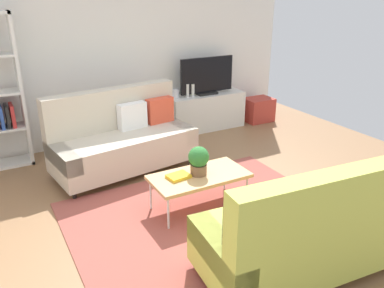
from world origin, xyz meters
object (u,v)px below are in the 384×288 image
at_px(couch_green, 310,229).
at_px(bottle_0, 188,91).
at_px(tv, 207,76).
at_px(potted_plant, 199,160).
at_px(couch_beige, 123,139).
at_px(tv_console, 206,111).
at_px(vase_0, 175,93).
at_px(bottle_1, 193,90).
at_px(coffee_table, 199,177).
at_px(table_book_0, 178,176).
at_px(storage_trunk, 258,110).

xyz_separation_m(couch_green, bottle_0, (0.81, 3.72, 0.31)).
height_order(couch_green, tv, tv).
distance_m(tv, potted_plant, 2.76).
height_order(couch_beige, tv_console, couch_beige).
bearing_deg(vase_0, bottle_1, -17.08).
bearing_deg(couch_green, tv, 77.22).
height_order(coffee_table, bottle_0, bottle_0).
height_order(tv_console, tv, tv).
bearing_deg(tv, bottle_0, -177.06).
bearing_deg(bottle_0, vase_0, 154.78).
relative_size(tv, table_book_0, 4.17).
xyz_separation_m(couch_green, storage_trunk, (2.30, 3.66, -0.23)).
xyz_separation_m(tv, vase_0, (-0.58, 0.07, -0.24)).
relative_size(couch_green, coffee_table, 1.79).
bearing_deg(tv, bottle_1, -176.02).
relative_size(storage_trunk, table_book_0, 2.17).
xyz_separation_m(couch_beige, tv_console, (1.87, 0.91, -0.13)).
relative_size(couch_green, storage_trunk, 3.78).
bearing_deg(couch_beige, couch_green, 95.38).
height_order(couch_green, bottle_0, couch_green).
height_order(tv, bottle_0, tv).
height_order(storage_trunk, vase_0, vase_0).
relative_size(potted_plant, bottle_0, 1.46).
relative_size(bottle_0, bottle_1, 1.05).
bearing_deg(couch_beige, coffee_table, 97.56).
height_order(coffee_table, tv, tv).
xyz_separation_m(table_book_0, bottle_0, (1.32, 2.25, 0.32)).
relative_size(couch_beige, couch_green, 1.02).
bearing_deg(potted_plant, coffee_table, -88.47).
distance_m(storage_trunk, bottle_0, 1.58).
relative_size(potted_plant, bottle_1, 1.53).
bearing_deg(tv, coffee_table, -122.45).
bearing_deg(couch_green, bottle_1, 81.23).
bearing_deg(table_book_0, coffee_table, -10.99).
bearing_deg(potted_plant, storage_trunk, 40.80).
bearing_deg(couch_green, potted_plant, 105.90).
bearing_deg(bottle_1, couch_beige, -151.04).
height_order(storage_trunk, bottle_0, bottle_0).
xyz_separation_m(couch_green, bottle_1, (0.91, 3.72, 0.30)).
xyz_separation_m(tv_console, tv, (0.00, -0.02, 0.63)).
height_order(storage_trunk, potted_plant, potted_plant).
bearing_deg(couch_beige, storage_trunk, -172.52).
bearing_deg(vase_0, couch_green, -99.20).
bearing_deg(storage_trunk, tv_console, 174.81).
relative_size(couch_green, table_book_0, 8.19).
relative_size(storage_trunk, potted_plant, 1.57).
bearing_deg(storage_trunk, couch_beige, -164.66).
distance_m(table_book_0, vase_0, 2.61).
relative_size(tv_console, bottle_1, 6.48).
distance_m(tv, storage_trunk, 1.32).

